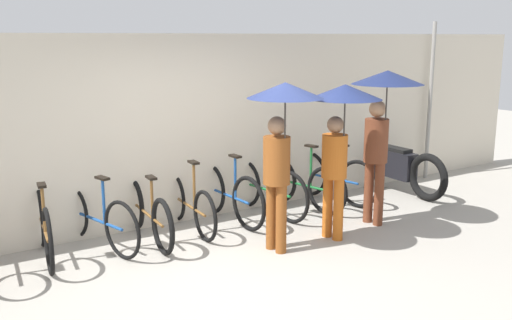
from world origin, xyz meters
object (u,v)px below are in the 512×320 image
Objects in this scene: pedestrian_trailing at (383,107)px; parked_bicycle_5 at (229,194)px; parked_bicycle_1 at (44,227)px; pedestrian_center at (341,123)px; parked_bicycle_8 at (332,178)px; parked_bicycle_6 at (266,188)px; pedestrian_leading at (282,125)px; parked_bicycle_4 at (189,204)px; parked_bicycle_7 at (302,184)px; motorcycle at (395,166)px; parked_bicycle_2 at (96,218)px; parked_bicycle_3 at (148,213)px.

parked_bicycle_5 is at bearing -43.62° from pedestrian_trailing.
pedestrian_center reaches higher than parked_bicycle_1.
parked_bicycle_8 is 0.79× the size of pedestrian_trailing.
parked_bicycle_6 reaches higher than parked_bicycle_1.
parked_bicycle_1 is 2.98m from pedestrian_leading.
parked_bicycle_7 is (1.86, -0.02, 0.02)m from parked_bicycle_4.
parked_bicycle_5 is at bearing -98.98° from pedestrian_leading.
parked_bicycle_6 is 2.52m from motorcycle.
parked_bicycle_1 is at bearing 93.70° from parked_bicycle_4.
parked_bicycle_8 is 1.28m from motorcycle.
pedestrian_trailing reaches higher than pedestrian_leading.
parked_bicycle_7 is at bearing -99.96° from parked_bicycle_6.
parked_bicycle_1 is 4.35m from parked_bicycle_8.
parked_bicycle_2 is 3.93m from pedestrian_trailing.
pedestrian_center is (2.03, -1.29, 1.15)m from parked_bicycle_3.
pedestrian_center reaches higher than parked_bicycle_3.
parked_bicycle_5 is 0.62m from parked_bicycle_6.
parked_bicycle_2 is 3.21m from pedestrian_center.
pedestrian_trailing is (1.64, -1.25, 1.24)m from parked_bicycle_5.
pedestrian_leading is (-0.07, -1.36, 1.15)m from parked_bicycle_5.
pedestrian_trailing is at bearing 177.78° from pedestrian_leading.
pedestrian_center reaches higher than parked_bicycle_5.
parked_bicycle_8 is 1.76m from pedestrian_trailing.
parked_bicycle_5 is 1.03× the size of parked_bicycle_7.
parked_bicycle_8 is at bearing -86.59° from parked_bicycle_4.
parked_bicycle_2 is 0.89× the size of pedestrian_center.
pedestrian_trailing reaches higher than parked_bicycle_4.
parked_bicycle_2 is at bearing 77.39° from parked_bicycle_8.
pedestrian_trailing reaches higher than parked_bicycle_6.
parked_bicycle_3 is at bearing -27.97° from pedestrian_trailing.
parked_bicycle_7 is at bearing 80.47° from parked_bicycle_8.
parked_bicycle_2 is 0.63m from parked_bicycle_3.
pedestrian_leading is 0.97× the size of pedestrian_trailing.
parked_bicycle_1 is 0.83× the size of pedestrian_leading.
parked_bicycle_3 is (1.24, -0.07, -0.03)m from parked_bicycle_1.
parked_bicycle_3 is at bearing -85.40° from parked_bicycle_1.
parked_bicycle_5 is at bearing -81.58° from parked_bicycle_3.
pedestrian_center is at bearing 149.40° from parked_bicycle_7.
pedestrian_leading is at bearing -111.04° from parked_bicycle_1.
parked_bicycle_3 is 0.87× the size of pedestrian_leading.
parked_bicycle_2 is at bearing -77.97° from parked_bicycle_1.
parked_bicycle_2 is 5.01m from motorcycle.
parked_bicycle_2 is at bearing 83.26° from parked_bicycle_3.
parked_bicycle_7 is 2.19m from pedestrian_leading.
motorcycle is (3.14, -0.10, 0.03)m from parked_bicycle_5.
pedestrian_center is (0.86, -0.04, -0.03)m from pedestrian_leading.
parked_bicycle_2 is at bearing 89.60° from motorcycle.
parked_bicycle_8 is 0.82× the size of pedestrian_leading.
parked_bicycle_2 is 1.03× the size of parked_bicycle_5.
parked_bicycle_2 reaches higher than motorcycle.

